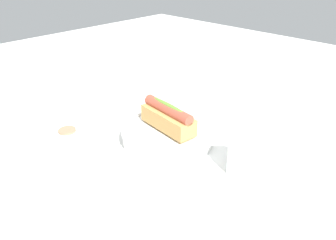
% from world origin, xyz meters
% --- Properties ---
extents(ground_plane, '(2.40, 2.40, 0.00)m').
position_xyz_m(ground_plane, '(0.00, 0.00, 0.00)').
color(ground_plane, white).
extents(serving_bowl, '(0.23, 0.23, 0.04)m').
position_xyz_m(serving_bowl, '(-0.01, -0.02, 0.02)').
color(serving_bowl, white).
rests_on(serving_bowl, ground_plane).
extents(hotdog_front, '(0.15, 0.07, 0.06)m').
position_xyz_m(hotdog_front, '(-0.01, -0.02, 0.06)').
color(hotdog_front, tan).
rests_on(hotdog_front, serving_bowl).
extents(water_glass, '(0.07, 0.07, 0.09)m').
position_xyz_m(water_glass, '(-0.21, -0.03, 0.04)').
color(water_glass, white).
rests_on(water_glass, ground_plane).
extents(paper_towel_roll, '(0.11, 0.11, 0.13)m').
position_xyz_m(paper_towel_roll, '(-0.01, 0.24, 0.07)').
color(paper_towel_roll, white).
rests_on(paper_towel_roll, ground_plane).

